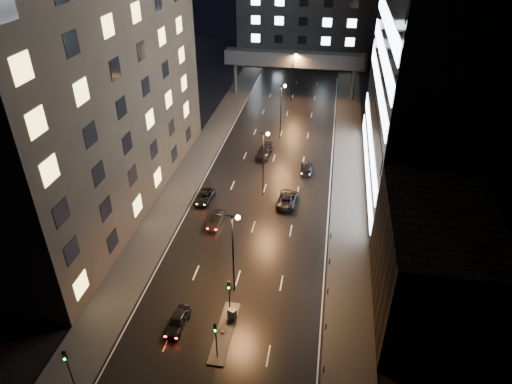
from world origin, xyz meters
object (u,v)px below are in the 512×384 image
car_away_c (205,197)px  utility_cabinet (232,314)px  car_away_d (264,152)px  car_toward_b (307,168)px  car_away_b (216,220)px  car_toward_a (288,199)px  car_away_a (178,321)px

car_away_c → utility_cabinet: (8.73, -21.33, 0.17)m
car_away_d → car_toward_b: 8.59m
car_away_d → car_away_c: bearing=-107.9°
car_away_b → car_toward_b: size_ratio=0.93×
car_toward_b → car_away_c: bearing=35.8°
car_toward_a → car_toward_b: (1.99, 9.82, -0.11)m
car_away_d → car_toward_a: bearing=-63.8°
car_away_b → car_away_d: bearing=85.4°
car_away_a → car_toward_b: bearing=77.9°
car_away_c → car_away_d: (6.28, 15.28, 0.14)m
car_away_d → car_toward_b: bearing=-24.0°
car_away_c → car_away_a: bearing=-76.7°
car_away_a → car_toward_a: (8.35, 24.42, 0.06)m
car_toward_a → utility_cabinet: bearing=85.1°
car_away_d → utility_cabinet: size_ratio=4.06×
car_away_d → utility_cabinet: (2.45, -36.61, 0.03)m
car_away_a → car_away_b: car_away_a is taller
car_toward_b → car_toward_a: bearing=75.3°
car_away_a → utility_cabinet: size_ratio=3.18×
car_away_a → utility_cabinet: (5.23, 1.71, 0.10)m
car_away_c → car_toward_a: car_toward_a is taller
car_toward_a → car_away_d: bearing=-65.3°
car_toward_b → utility_cabinet: utility_cabinet is taller
car_away_c → car_toward_a: (11.84, 1.38, 0.14)m
car_away_d → car_toward_a: size_ratio=0.96×
car_away_a → car_away_d: 38.42m
car_away_b → utility_cabinet: size_ratio=3.25×
car_away_c → car_toward_b: car_toward_b is taller
car_away_a → car_toward_b: (10.34, 34.23, -0.05)m
car_toward_a → car_toward_b: 10.02m
car_toward_b → utility_cabinet: 32.92m
car_away_a → car_away_b: size_ratio=0.98×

